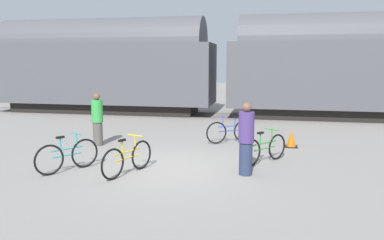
{
  "coord_description": "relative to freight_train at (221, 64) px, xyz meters",
  "views": [
    {
      "loc": [
        2.32,
        -9.1,
        2.73
      ],
      "look_at": [
        0.25,
        1.14,
        1.1
      ],
      "focal_mm": 35.0,
      "sensor_mm": 36.0,
      "label": 1
    }
  ],
  "objects": [
    {
      "name": "ground_plane",
      "position": [
        -0.0,
        -9.85,
        -2.62
      ],
      "size": [
        80.0,
        80.0,
        0.0
      ],
      "primitive_type": "plane",
      "color": "gray"
    },
    {
      "name": "freight_train",
      "position": [
        0.0,
        0.0,
        0.0
      ],
      "size": [
        24.72,
        2.83,
        5.0
      ],
      "color": "black",
      "rests_on": "ground_plane"
    },
    {
      "name": "rail_near",
      "position": [
        -0.0,
        -0.72,
        -2.62
      ],
      "size": [
        36.72,
        0.07,
        0.01
      ],
      "primitive_type": "cube",
      "color": "#4C4238",
      "rests_on": "ground_plane"
    },
    {
      "name": "rail_far",
      "position": [
        -0.0,
        0.72,
        -2.62
      ],
      "size": [
        36.72,
        0.07,
        0.01
      ],
      "primitive_type": "cube",
      "color": "#4C4238",
      "rests_on": "ground_plane"
    },
    {
      "name": "bicycle_teal",
      "position": [
        -2.55,
        -10.61,
        -2.22
      ],
      "size": [
        0.97,
        1.48,
        0.95
      ],
      "color": "black",
      "rests_on": "ground_plane"
    },
    {
      "name": "bicycle_green",
      "position": [
        2.3,
        -8.83,
        -2.24
      ],
      "size": [
        1.16,
        1.47,
        0.9
      ],
      "color": "black",
      "rests_on": "ground_plane"
    },
    {
      "name": "bicycle_blue",
      "position": [
        1.12,
        -6.43,
        -2.23
      ],
      "size": [
        1.52,
        1.02,
        0.93
      ],
      "color": "black",
      "rests_on": "ground_plane"
    },
    {
      "name": "bicycle_yellow",
      "position": [
        -0.98,
        -10.55,
        -2.23
      ],
      "size": [
        0.68,
        1.69,
        0.93
      ],
      "color": "black",
      "rests_on": "ground_plane"
    },
    {
      "name": "person_in_purple",
      "position": [
        1.85,
        -10.03,
        -1.74
      ],
      "size": [
        0.38,
        0.38,
        1.77
      ],
      "rotation": [
        0.0,
        0.0,
        4.34
      ],
      "color": "#283351",
      "rests_on": "ground_plane"
    },
    {
      "name": "person_in_green",
      "position": [
        -3.1,
        -7.73,
        -1.76
      ],
      "size": [
        0.36,
        0.36,
        1.73
      ],
      "rotation": [
        0.0,
        0.0,
        4.58
      ],
      "color": "#514C47",
      "rests_on": "ground_plane"
    },
    {
      "name": "traffic_cone",
      "position": [
        3.13,
        -6.72,
        -2.37
      ],
      "size": [
        0.4,
        0.4,
        0.55
      ],
      "color": "black",
      "rests_on": "ground_plane"
    }
  ]
}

